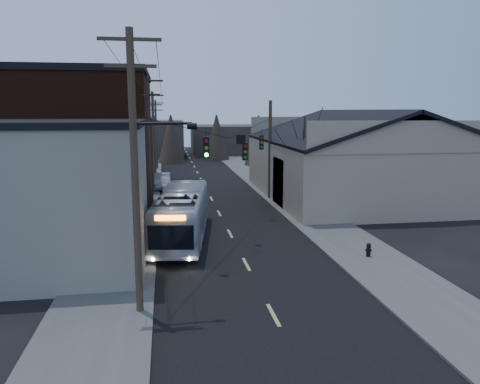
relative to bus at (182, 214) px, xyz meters
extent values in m
plane|color=black|center=(3.00, -13.33, -1.54)|extent=(160.00, 160.00, 0.00)
cube|color=black|center=(3.00, 16.67, -1.53)|extent=(9.00, 110.00, 0.02)
cube|color=#474744|center=(-3.50, 16.67, -1.48)|extent=(4.00, 110.00, 0.12)
cube|color=#474744|center=(9.50, 16.67, -1.48)|extent=(4.00, 110.00, 0.12)
cube|color=slate|center=(-6.00, -4.33, 1.96)|extent=(8.00, 8.00, 7.00)
cube|color=black|center=(-7.00, 6.67, 3.46)|extent=(10.00, 12.00, 10.00)
cube|color=#332C28|center=(-6.50, 22.67, 1.96)|extent=(9.00, 14.00, 7.00)
cube|color=gray|center=(16.00, 11.67, 0.96)|extent=(16.00, 20.00, 5.00)
cube|color=black|center=(12.00, 11.67, 4.76)|extent=(8.16, 20.60, 2.86)
cube|color=black|center=(20.00, 11.67, 4.76)|extent=(8.16, 20.60, 2.86)
cube|color=#332C28|center=(-3.00, 51.67, 1.46)|extent=(10.00, 12.00, 6.00)
cube|color=#332C28|center=(10.00, 56.67, 0.96)|extent=(12.00, 14.00, 5.00)
cone|color=black|center=(9.50, 6.67, 2.06)|extent=(0.40, 0.40, 7.20)
cylinder|color=#382B1E|center=(-2.00, -10.33, 3.71)|extent=(0.28, 0.28, 10.50)
cube|color=#382B1E|center=(-2.00, -10.33, 8.56)|extent=(2.20, 0.12, 0.12)
cylinder|color=#382B1E|center=(-2.00, 4.67, 3.46)|extent=(0.28, 0.28, 10.00)
cube|color=#382B1E|center=(-2.00, 4.67, 8.06)|extent=(2.20, 0.12, 0.12)
cylinder|color=#382B1E|center=(-2.00, 19.67, 3.21)|extent=(0.28, 0.28, 9.50)
cube|color=#382B1E|center=(-2.00, 19.67, 7.56)|extent=(2.20, 0.12, 0.12)
cylinder|color=#382B1E|center=(-2.00, 34.67, 2.96)|extent=(0.28, 0.28, 9.00)
cube|color=#382B1E|center=(-2.00, 34.67, 7.06)|extent=(2.20, 0.12, 0.12)
cylinder|color=#382B1E|center=(8.00, 11.67, 2.71)|extent=(0.28, 0.28, 8.50)
cube|color=black|center=(1.00, -5.83, 4.41)|extent=(0.28, 0.20, 1.00)
cube|color=black|center=(3.60, -1.33, 3.81)|extent=(0.28, 0.20, 1.00)
cube|color=black|center=(5.80, 4.67, 3.91)|extent=(0.28, 0.20, 1.00)
imported|color=silver|center=(0.00, 0.00, 0.00)|extent=(4.05, 11.30, 3.08)
imported|color=#9B9DA3|center=(-1.30, 18.79, -0.77)|extent=(1.69, 4.67, 1.53)
cylinder|color=black|center=(9.48, -5.39, -1.13)|extent=(0.23, 0.23, 0.57)
sphere|color=black|center=(9.48, -5.39, -0.82)|extent=(0.25, 0.25, 0.25)
cylinder|color=black|center=(9.48, -5.39, -1.09)|extent=(0.35, 0.23, 0.11)
camera|label=1|loc=(-0.88, -27.58, 6.13)|focal=35.00mm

